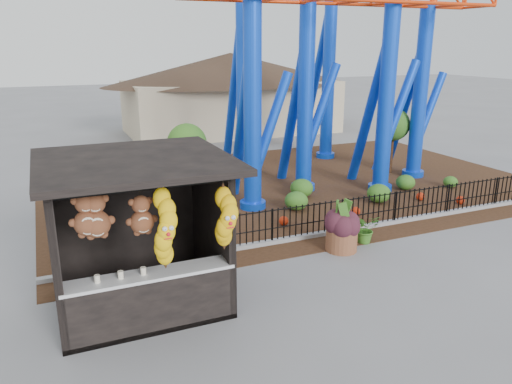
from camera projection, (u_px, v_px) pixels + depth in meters
name	position (u px, v px, depth m)	size (l,w,h in m)	color
ground	(298.00, 301.00, 10.35)	(120.00, 120.00, 0.00)	slate
mulch_bed	(293.00, 184.00, 18.90)	(18.00, 12.00, 0.02)	#331E11
curb	(372.00, 225.00, 14.48)	(18.00, 0.18, 0.12)	gray
prize_booth	(139.00, 239.00, 9.57)	(3.50, 3.40, 3.12)	black
picket_fence	(398.00, 207.00, 14.70)	(12.20, 0.06, 1.00)	black
roller_coaster	(322.00, 5.00, 17.67)	(11.00, 6.37, 10.82)	blue
terracotta_planter	(341.00, 239.00, 12.83)	(0.81, 0.81, 0.62)	brown
planter_foliage	(343.00, 216.00, 12.65)	(0.70, 0.70, 0.64)	#36151F
potted_plant	(365.00, 229.00, 13.31)	(0.70, 0.61, 0.78)	#1D5D1B
landscaping	(353.00, 191.00, 16.96)	(7.85, 3.33, 0.64)	#2F5C1B
pavilion	(231.00, 80.00, 29.34)	(15.00, 15.00, 4.80)	#BFAD8C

